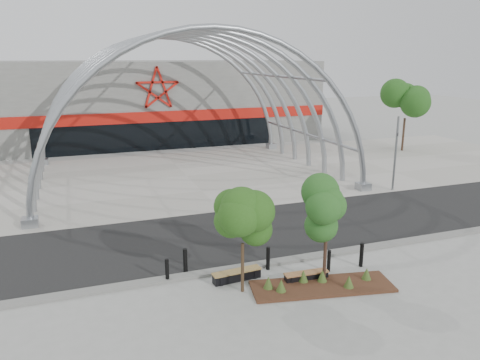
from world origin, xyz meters
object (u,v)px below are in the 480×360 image
Objects in this scene: street_tree_0 at (243,223)px; bench_0 at (237,275)px; signal_pole at (396,152)px; street_tree_1 at (327,215)px; bench_1 at (306,277)px; bollard_2 at (268,258)px.

street_tree_0 reaches higher than bench_0.
street_tree_1 is (-10.69, -9.82, 0.23)m from signal_pole.
bench_1 is (2.63, -0.06, -2.51)m from street_tree_0.
bench_0 reaches higher than bench_1.
street_tree_1 reaches higher than bench_0.
signal_pole is 14.80m from bollard_2.
street_tree_1 is 3.30m from bollard_2.
street_tree_1 is at bearing -7.18° from street_tree_0.
street_tree_0 is 0.98× the size of street_tree_1.
street_tree_1 is 2.66m from bench_1.
street_tree_0 is 2.66m from bench_0.
signal_pole reaches higher than bollard_2.
street_tree_1 is at bearing -30.50° from bench_1.
bench_0 is at bearing 158.91° from bench_1.
signal_pole reaches higher than bench_0.
bench_0 is at bearing -162.67° from bollard_2.
street_tree_1 is at bearing -22.96° from bench_0.
street_tree_1 is 2.13× the size of bench_1.
bollard_2 is (1.53, 0.48, 0.29)m from bench_0.
street_tree_0 is at bearing 172.82° from street_tree_1.
street_tree_1 is 1.91× the size of bench_0.
signal_pole is 4.95× the size of bollard_2.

